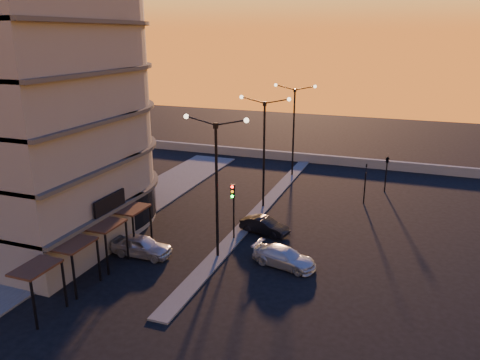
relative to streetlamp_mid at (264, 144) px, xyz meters
name	(u,v)px	position (x,y,z in m)	size (l,w,h in m)	color
ground	(218,257)	(0.00, -10.00, -5.59)	(120.00, 120.00, 0.00)	black
sidewalk_west	(119,215)	(-10.50, -6.00, -5.53)	(5.00, 40.00, 0.12)	#494946
median	(263,207)	(0.00, 0.00, -5.53)	(1.20, 36.00, 0.12)	#494946
parapet	(322,159)	(2.00, 16.00, -5.09)	(44.00, 0.50, 1.00)	slate
building	(30,70)	(-14.00, -9.97, 6.32)	(14.35, 17.08, 25.00)	slate
streetlamp_near	(217,177)	(0.00, -10.00, 0.00)	(4.32, 0.32, 9.51)	black
streetlamp_mid	(264,144)	(0.00, 0.00, 0.00)	(4.32, 0.32, 9.51)	black
streetlamp_far	(294,123)	(0.00, 10.00, 0.00)	(4.32, 0.32, 9.51)	black
traffic_light_main	(233,203)	(0.00, -7.13, -2.70)	(0.28, 0.44, 4.25)	black
signal_east_a	(365,183)	(8.00, 4.00, -3.66)	(0.13, 0.16, 3.60)	black
signal_east_b	(387,160)	(9.50, 8.00, -2.49)	(0.42, 1.99, 3.60)	black
car_hatchback	(141,246)	(-4.88, -11.58, -4.89)	(1.67, 4.15, 1.41)	#B1B3B9
car_sedan	(264,226)	(1.76, -5.22, -4.98)	(1.30, 3.72, 1.23)	black
car_wagon	(284,257)	(4.50, -9.67, -4.98)	(1.72, 4.22, 1.22)	silver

